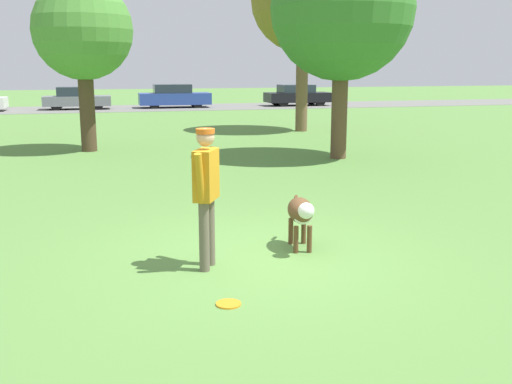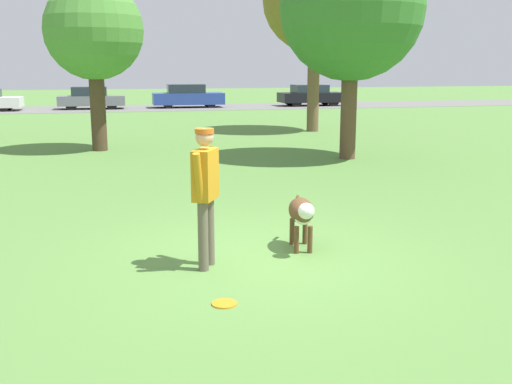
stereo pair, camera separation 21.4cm
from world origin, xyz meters
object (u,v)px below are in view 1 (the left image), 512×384
Objects in this scene: person at (206,186)px; parked_car_grey at (77,98)px; tree_far_right at (303,0)px; parked_car_black at (297,95)px; tree_mid_center at (83,31)px; dog at (301,213)px; tree_near_right at (342,9)px; parked_car_blue at (174,96)px; frisbee at (228,304)px.

parked_car_grey is at bearing 31.62° from person.
tree_far_right is 1.68× the size of parked_car_black.
person is 0.36× the size of tree_mid_center.
person is 1.67× the size of dog.
tree_near_right is at bearing -25.67° from tree_mid_center.
tree_far_right is at bearing -77.12° from parked_car_blue.
tree_mid_center reaches higher than parked_car_grey.
parked_car_blue is (4.85, 18.27, -2.82)m from tree_mid_center.
tree_near_right is at bearing 162.55° from dog.
tree_far_right reaches higher than parked_car_black.
parked_car_blue reaches higher than dog.
parked_car_grey is at bearing 109.41° from tree_near_right.
parked_car_grey is at bearing 94.45° from frisbee.
tree_near_right is at bearing 61.34° from frisbee.
dog is 16.14m from tree_far_right.
frisbee is 31.01m from parked_car_grey.
tree_far_right is (6.46, 15.12, 3.87)m from person.
parked_car_blue is (1.89, 29.24, 0.15)m from dog.
tree_far_right is 1.39× the size of tree_mid_center.
parked_car_blue is 1.04× the size of parked_car_black.
parked_car_black is at bearing 74.33° from tree_near_right.
person is at bearing -111.61° from parked_car_black.
tree_near_right is at bearing -84.42° from parked_car_blue.
parked_car_blue is (-1.87, 21.50, -3.31)m from tree_near_right.
person is at bearing -113.13° from tree_far_right.
dog is at bearing -45.57° from person.
parked_car_blue is (-3.17, 14.57, -4.25)m from tree_far_right.
frisbee is 11.47m from tree_near_right.
person is 0.26× the size of tree_far_right.
tree_near_right is 23.01m from parked_car_grey.
tree_near_right reaches higher than frisbee.
tree_mid_center is at bearing -86.21° from parked_car_grey.
parked_car_grey is 0.93× the size of parked_car_black.
parked_car_black is (7.86, -0.16, -0.02)m from parked_car_blue.
tree_mid_center is 1.30× the size of parked_car_grey.
tree_near_right is (5.16, 9.44, 3.99)m from frisbee.
parked_car_black is at bearing 70.09° from frisbee.
tree_far_right is at bearing -57.50° from parked_car_grey.
parked_car_black is at bearing 54.95° from tree_mid_center.
parked_car_grey is (-8.86, 14.54, -4.29)m from tree_far_right.
parked_car_blue is at bearing 177.89° from parked_car_black.
tree_far_right is at bearing 79.41° from tree_near_right.
tree_mid_center is (-1.56, 11.41, 2.43)m from person.
tree_near_right reaches higher than parked_car_black.
dog is 0.25× the size of parked_car_blue.
parked_car_blue reaches higher than parked_car_black.
parked_car_grey is 0.89× the size of parked_car_blue.
parked_car_blue is at bearing 75.14° from tree_mid_center.
tree_near_right is 1.44× the size of parked_car_black.
tree_near_right reaches higher than person.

